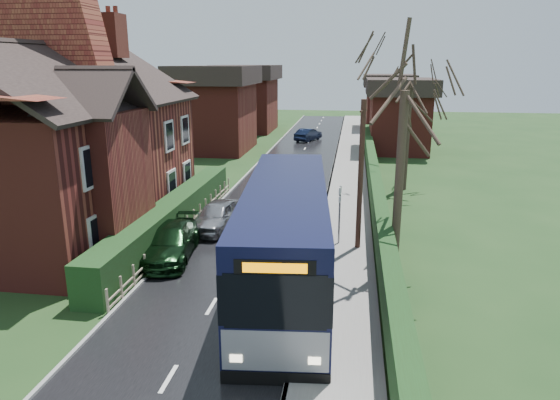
% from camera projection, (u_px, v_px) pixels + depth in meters
% --- Properties ---
extents(ground, '(140.00, 140.00, 0.00)m').
position_uv_depth(ground, '(226.00, 282.00, 18.53)').
color(ground, '#28431C').
rests_on(ground, ground).
extents(road, '(6.00, 100.00, 0.02)m').
position_uv_depth(road, '(270.00, 207.00, 28.07)').
color(road, black).
rests_on(road, ground).
extents(pavement, '(2.50, 100.00, 0.14)m').
position_uv_depth(pavement, '(346.00, 209.00, 27.46)').
color(pavement, slate).
rests_on(pavement, ground).
extents(kerb_right, '(0.12, 100.00, 0.14)m').
position_uv_depth(kerb_right, '(325.00, 208.00, 27.63)').
color(kerb_right, gray).
rests_on(kerb_right, ground).
extents(kerb_left, '(0.12, 100.00, 0.10)m').
position_uv_depth(kerb_left, '(218.00, 204.00, 28.48)').
color(kerb_left, gray).
rests_on(kerb_left, ground).
extents(front_hedge, '(1.20, 16.00, 1.60)m').
position_uv_depth(front_hedge, '(172.00, 217.00, 23.63)').
color(front_hedge, black).
rests_on(front_hedge, ground).
extents(picket_fence, '(0.10, 16.00, 0.90)m').
position_uv_depth(picket_fence, '(188.00, 225.00, 23.62)').
color(picket_fence, gray).
rests_on(picket_fence, ground).
extents(right_wall_hedge, '(0.60, 50.00, 1.80)m').
position_uv_depth(right_wall_hedge, '(376.00, 194.00, 26.99)').
color(right_wall_hedge, maroon).
rests_on(right_wall_hedge, ground).
extents(brick_house, '(9.30, 14.60, 10.30)m').
position_uv_depth(brick_house, '(66.00, 140.00, 23.15)').
color(brick_house, maroon).
rests_on(brick_house, ground).
extents(bus, '(3.90, 12.45, 3.72)m').
position_uv_depth(bus, '(286.00, 236.00, 17.89)').
color(bus, black).
rests_on(bus, ground).
extents(car_silver, '(2.17, 4.29, 1.40)m').
position_uv_depth(car_silver, '(217.00, 216.00, 24.18)').
color(car_silver, '#A9A8AD').
rests_on(car_silver, ground).
extents(car_green, '(2.50, 4.95, 1.38)m').
position_uv_depth(car_green, '(170.00, 242.00, 20.64)').
color(car_green, black).
rests_on(car_green, ground).
extents(car_distant, '(2.69, 4.15, 1.29)m').
position_uv_depth(car_distant, '(308.00, 135.00, 51.77)').
color(car_distant, black).
rests_on(car_distant, ground).
extents(bus_stop_sign, '(0.12, 0.42, 2.75)m').
position_uv_depth(bus_stop_sign, '(340.00, 207.00, 21.68)').
color(bus_stop_sign, slate).
rests_on(bus_stop_sign, ground).
extents(telegraph_pole, '(0.31, 0.82, 6.45)m').
position_uv_depth(telegraph_pole, '(361.00, 177.00, 20.81)').
color(telegraph_pole, '#321E16').
rests_on(telegraph_pole, ground).
extents(tree_right_near, '(4.57, 4.57, 9.87)m').
position_uv_depth(tree_right_near, '(406.00, 77.00, 17.65)').
color(tree_right_near, '#3C2D23').
rests_on(tree_right_near, ground).
extents(tree_right_far, '(4.87, 4.87, 9.41)m').
position_uv_depth(tree_right_far, '(411.00, 77.00, 30.19)').
color(tree_right_far, '#31251D').
rests_on(tree_right_far, ground).
extents(tree_house_side, '(4.17, 4.17, 9.48)m').
position_uv_depth(tree_house_side, '(90.00, 76.00, 29.84)').
color(tree_house_side, '#3C2D23').
rests_on(tree_house_side, ground).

